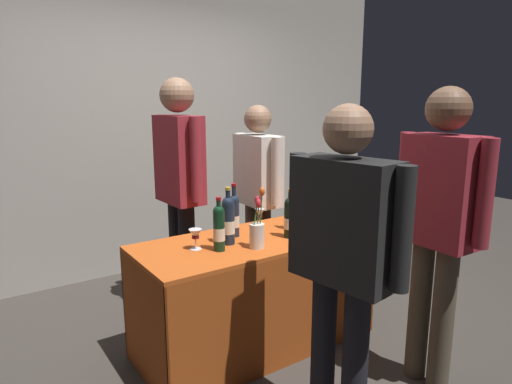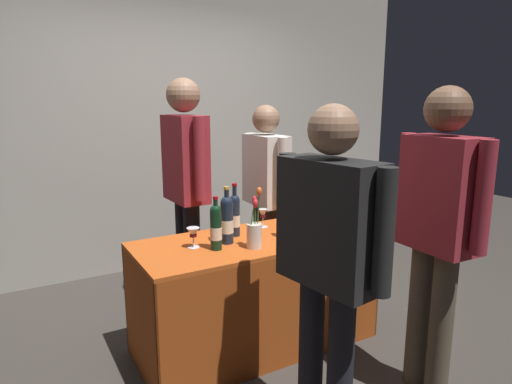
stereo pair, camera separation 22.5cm
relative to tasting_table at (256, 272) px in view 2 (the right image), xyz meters
name	(u,v)px [view 2 (the right image)]	position (x,y,z in m)	size (l,w,h in m)	color
ground_plane	(256,343)	(0.00, 0.00, -0.51)	(12.00, 12.00, 0.00)	#38332D
back_partition	(162,114)	(0.00, 1.80, 0.97)	(5.65, 0.12, 2.96)	#9E998E
tasting_table	(256,272)	(0.00, 0.00, 0.00)	(1.54, 0.67, 0.74)	#B74C19
featured_wine_bottle	(216,227)	(-0.31, -0.08, 0.37)	(0.07, 0.07, 0.32)	black
display_bottle_0	(298,209)	(0.32, 0.00, 0.38)	(0.07, 0.07, 0.35)	black
display_bottle_1	(227,219)	(-0.21, 0.00, 0.38)	(0.08, 0.08, 0.35)	#192333
display_bottle_2	(235,214)	(-0.09, 0.11, 0.37)	(0.07, 0.07, 0.35)	#192333
display_bottle_3	(325,212)	(0.43, -0.15, 0.38)	(0.08, 0.08, 0.35)	#38230F
display_bottle_4	(290,218)	(0.19, -0.11, 0.37)	(0.08, 0.08, 0.32)	black
wine_glass_near_vendor	(193,233)	(-0.42, 0.02, 0.32)	(0.08, 0.08, 0.12)	silver
wine_glass_mid	(263,214)	(0.16, 0.19, 0.32)	(0.07, 0.07, 0.13)	silver
flower_vase	(254,231)	(-0.11, -0.17, 0.34)	(0.09, 0.09, 0.37)	silver
vendor_presenter	(186,176)	(-0.21, 0.66, 0.56)	(0.24, 0.58, 1.76)	black
vendor_assistant	(266,185)	(0.45, 0.62, 0.43)	(0.23, 0.61, 1.57)	#4C4233
taster_foreground_right	(438,218)	(0.57, -0.90, 0.49)	(0.23, 0.56, 1.67)	#4C4233
taster_foreground_left	(329,248)	(-0.14, -0.89, 0.45)	(0.27, 0.64, 1.59)	black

